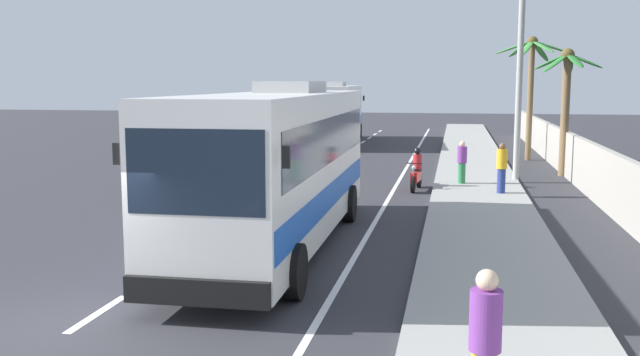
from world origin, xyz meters
TOP-DOWN VIEW (x-y plane):
  - ground_plane at (0.00, 0.00)m, footprint 160.00×160.00m
  - sidewalk_kerb at (6.80, 10.00)m, footprint 3.20×90.00m
  - lane_markings at (2.29, 14.32)m, footprint 3.93×71.00m
  - boundary_wall at (10.60, 14.00)m, footprint 0.24×60.00m
  - coach_bus_foreground at (1.86, 6.39)m, footprint 2.98×11.39m
  - coach_bus_far_lane at (-1.60, 34.66)m, footprint 3.52×12.14m
  - motorcycle_beside_bus at (4.59, 15.99)m, footprint 0.56×1.96m
  - pedestrian_near_kerb at (6.22, 17.08)m, footprint 0.36×0.36m
  - pedestrian_midwalk at (6.33, -2.01)m, footprint 0.36×0.36m
  - pedestrian_far_walk at (7.54, 14.96)m, footprint 0.36×0.36m
  - utility_pole_mid at (8.33, 18.62)m, footprint 2.27×0.24m
  - palm_nearest at (9.59, 26.98)m, footprint 3.69×3.30m
  - palm_second at (10.41, 21.01)m, footprint 2.74×2.72m

SIDE VIEW (x-z plane):
  - ground_plane at x=0.00m, z-range 0.00..0.00m
  - lane_markings at x=2.29m, z-range 0.00..0.01m
  - sidewalk_kerb at x=6.80m, z-range 0.00..0.14m
  - motorcycle_beside_bus at x=4.59m, z-range -0.14..1.41m
  - boundary_wall at x=10.60m, z-range 0.00..1.86m
  - pedestrian_near_kerb at x=6.22m, z-range 0.17..1.77m
  - pedestrian_far_walk at x=7.54m, z-range 0.18..1.90m
  - pedestrian_midwalk at x=6.33m, z-range 0.19..1.97m
  - coach_bus_far_lane at x=-1.60m, z-range 0.08..4.03m
  - coach_bus_foreground at x=1.86m, z-range 0.08..4.03m
  - palm_second at x=10.41m, z-range 0.91..6.22m
  - palm_nearest at x=9.59m, z-range 1.40..7.58m
  - utility_pole_mid at x=8.33m, z-range 0.20..9.64m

